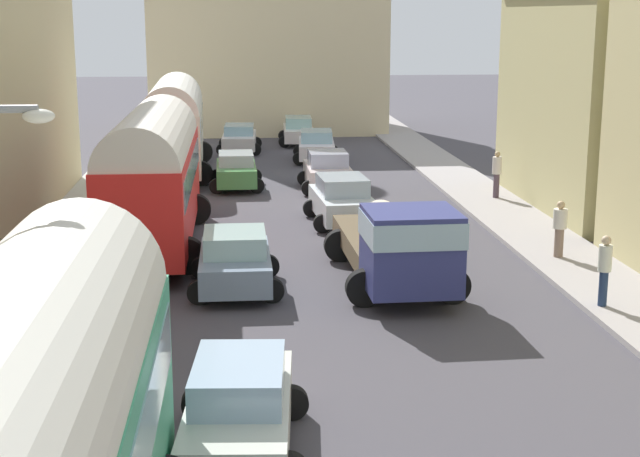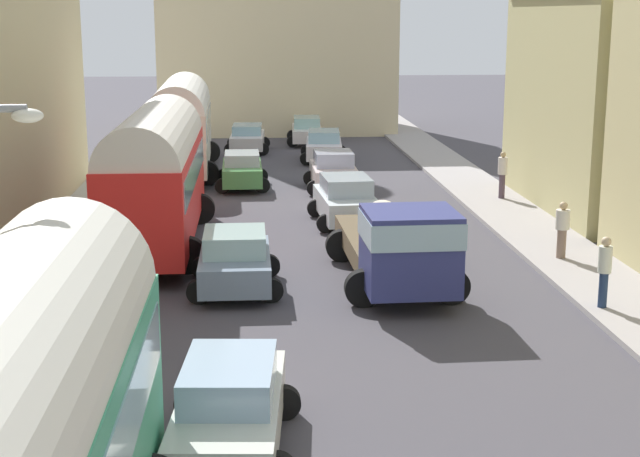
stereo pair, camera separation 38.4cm
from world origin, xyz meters
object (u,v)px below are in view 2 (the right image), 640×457
Objects in this scene: pedestrian_1 at (604,269)px; pedestrian_2 at (562,228)px; parked_bus_1 at (156,170)px; car_6 at (242,170)px; pedestrian_0 at (502,173)px; car_3 at (307,130)px; cargo_truck_0 at (399,244)px; car_0 at (346,200)px; car_4 at (230,407)px; car_7 at (247,138)px; car_1 at (333,171)px; car_5 at (235,260)px; car_2 at (324,146)px; parked_bus_2 at (182,121)px.

pedestrian_2 is (0.52, 4.57, -0.08)m from pedestrian_1.
parked_bus_1 is 2.74× the size of car_6.
car_3 is at bearing 110.68° from pedestrian_0.
cargo_truck_0 is 1.98× the size of car_6.
car_4 is at bearing -102.11° from car_0.
pedestrian_2 is at bearing -68.87° from car_7.
parked_bus_1 reaches higher than car_1.
car_1 is 0.98× the size of car_5.
cargo_truck_0 is 1.76× the size of car_7.
car_2 is 2.21× the size of pedestrian_0.
car_7 is at bearing -139.70° from car_3.
car_6 is at bearing 125.94° from pedestrian_2.
car_3 is (5.90, 22.59, -1.59)m from parked_bus_1.
car_5 is 2.00× the size of pedestrian_1.
car_7 is at bearing 82.22° from parked_bus_1.
pedestrian_2 is at bearing -54.06° from car_6.
car_7 is 2.34× the size of pedestrian_2.
parked_bus_2 is 5.28× the size of pedestrian_0.
pedestrian_0 reaches higher than car_5.
car_1 is (6.22, -4.60, -1.53)m from parked_bus_2.
pedestrian_0 is (6.18, 3.34, 0.28)m from car_0.
pedestrian_0 is 1.02× the size of pedestrian_1.
cargo_truck_0 reaches higher than car_1.
car_2 is 4.97m from car_7.
car_0 is at bearing -60.49° from parked_bus_2.
car_5 is 1.96× the size of pedestrian_0.
car_3 is at bearing 90.19° from car_0.
pedestrian_2 reaches higher than car_1.
car_5 is 14.58m from pedestrian_0.
car_2 is at bearing 79.46° from car_5.
car_0 reaches higher than car_4.
car_7 is at bearing 89.45° from car_4.
car_1 is 1.97× the size of pedestrian_1.
car_0 is at bearing -89.81° from car_3.
car_6 is 2.09× the size of pedestrian_2.
parked_bus_1 is at bearing -153.55° from pedestrian_0.
pedestrian_0 reaches higher than car_6.
pedestrian_1 is at bearing -80.41° from car_3.
cargo_truck_0 is 3.93× the size of pedestrian_1.
car_0 reaches higher than car_5.
parked_bus_1 reaches higher than pedestrian_2.
car_0 reaches higher than car_6.
car_1 is at bearing -72.97° from car_7.
car_7 is (0.34, 24.67, -0.05)m from car_5.
car_7 is (0.32, 33.83, -0.05)m from car_4.
parked_bus_1 is 10.86m from car_1.
car_5 is (-3.72, -13.63, -0.01)m from car_1.
car_1 is 16.92m from pedestrian_1.
cargo_truck_0 is 2.00× the size of car_1.
cargo_truck_0 is 5.57m from pedestrian_2.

